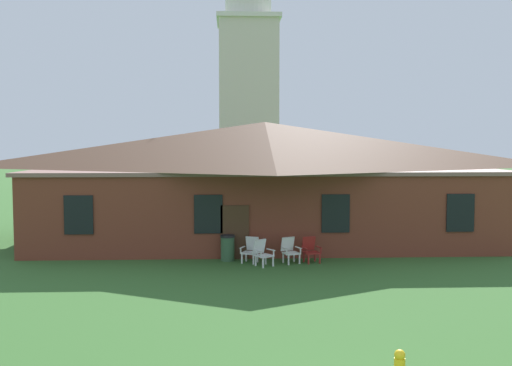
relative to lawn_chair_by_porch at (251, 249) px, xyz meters
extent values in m
cube|color=brown|center=(0.85, 5.66, 1.10)|extent=(19.75, 10.00, 3.20)
cube|color=#835E55|center=(0.85, 5.66, 2.78)|extent=(20.15, 10.20, 0.16)
pyramid|color=#4C3323|center=(0.85, 5.66, 3.92)|extent=(20.54, 10.40, 2.12)
cube|color=black|center=(-6.56, 0.63, 1.26)|extent=(1.10, 0.06, 1.50)
cube|color=black|center=(-1.62, 0.63, 1.26)|extent=(1.10, 0.06, 1.50)
cube|color=black|center=(3.32, 0.63, 1.26)|extent=(1.10, 0.06, 1.50)
cube|color=black|center=(8.26, 0.63, 1.26)|extent=(1.10, 0.06, 1.50)
cube|color=#422819|center=(-0.60, 0.63, 0.55)|extent=(1.10, 0.06, 2.10)
cube|color=beige|center=(0.75, 27.18, 6.72)|extent=(4.80, 4.80, 14.45)
cube|color=silver|center=(0.75, 27.18, 14.13)|extent=(5.18, 5.18, 0.36)
cylinder|color=silver|center=(0.75, 27.18, 15.41)|extent=(3.80, 3.80, 2.20)
cube|color=white|center=(0.08, -0.41, -0.32)|extent=(0.07, 0.07, 0.36)
cube|color=white|center=(-0.34, -0.23, -0.32)|extent=(0.07, 0.07, 0.36)
cube|color=white|center=(0.25, 0.00, -0.32)|extent=(0.07, 0.07, 0.36)
cube|color=white|center=(-0.17, 0.18, -0.32)|extent=(0.07, 0.07, 0.36)
cube|color=white|center=(-0.05, -0.11, -0.11)|extent=(0.70, 0.69, 0.05)
cube|color=white|center=(0.07, 0.17, 0.19)|extent=(0.55, 0.37, 0.54)
cube|color=white|center=(0.21, -0.24, 0.08)|extent=(0.24, 0.45, 0.03)
cube|color=white|center=(0.15, -0.39, -0.03)|extent=(0.05, 0.05, 0.22)
cube|color=white|center=(-0.32, -0.02, 0.08)|extent=(0.24, 0.45, 0.03)
cube|color=white|center=(-0.39, -0.17, -0.03)|extent=(0.05, 0.05, 0.22)
cube|color=white|center=(0.78, -0.76, -0.32)|extent=(0.07, 0.07, 0.36)
cube|color=white|center=(0.40, -1.02, -0.32)|extent=(0.07, 0.07, 0.36)
cube|color=white|center=(0.53, -0.39, -0.32)|extent=(0.07, 0.07, 0.36)
cube|color=white|center=(0.15, -0.65, -0.32)|extent=(0.07, 0.07, 0.36)
cube|color=white|center=(0.47, -0.71, -0.11)|extent=(0.74, 0.73, 0.05)
cube|color=white|center=(0.29, -0.45, 0.19)|extent=(0.53, 0.45, 0.54)
cube|color=white|center=(0.72, -0.56, 0.08)|extent=(0.31, 0.42, 0.03)
cube|color=white|center=(0.81, -0.69, -0.03)|extent=(0.06, 0.06, 0.22)
cube|color=white|center=(0.24, -0.89, 0.08)|extent=(0.31, 0.42, 0.03)
cube|color=white|center=(0.33, -1.02, -0.03)|extent=(0.06, 0.06, 0.22)
cube|color=silver|center=(1.80, -0.39, -0.32)|extent=(0.06, 0.06, 0.36)
cube|color=silver|center=(1.37, -0.55, -0.32)|extent=(0.06, 0.06, 0.36)
cube|color=silver|center=(1.63, 0.02, -0.32)|extent=(0.06, 0.06, 0.36)
cube|color=silver|center=(1.21, -0.14, -0.32)|extent=(0.06, 0.06, 0.36)
cube|color=silver|center=(1.50, -0.27, -0.11)|extent=(0.69, 0.68, 0.05)
cube|color=silver|center=(1.39, 0.02, 0.19)|extent=(0.55, 0.37, 0.54)
cube|color=silver|center=(1.78, -0.18, 0.08)|extent=(0.23, 0.46, 0.03)
cube|color=silver|center=(1.84, -0.33, -0.03)|extent=(0.05, 0.05, 0.22)
cube|color=silver|center=(1.24, -0.39, 0.08)|extent=(0.23, 0.46, 0.03)
cube|color=silver|center=(1.30, -0.54, -0.03)|extent=(0.05, 0.05, 0.22)
cube|color=maroon|center=(2.56, -0.34, -0.32)|extent=(0.06, 0.06, 0.36)
cube|color=maroon|center=(2.12, -0.47, -0.32)|extent=(0.06, 0.06, 0.36)
cube|color=maroon|center=(2.44, 0.08, -0.32)|extent=(0.06, 0.06, 0.36)
cube|color=maroon|center=(2.00, -0.04, -0.32)|extent=(0.06, 0.06, 0.36)
cube|color=maroon|center=(2.28, -0.19, -0.11)|extent=(0.66, 0.65, 0.05)
cube|color=maroon|center=(2.20, 0.11, 0.19)|extent=(0.55, 0.32, 0.54)
cube|color=maroon|center=(2.57, -0.13, 0.08)|extent=(0.19, 0.47, 0.03)
cube|color=maroon|center=(2.61, -0.29, -0.03)|extent=(0.05, 0.05, 0.22)
cube|color=maroon|center=(2.01, -0.29, 0.08)|extent=(0.19, 0.47, 0.03)
cube|color=maroon|center=(2.05, -0.45, -0.03)|extent=(0.05, 0.05, 0.22)
sphere|color=gold|center=(2.28, -11.50, 0.19)|extent=(0.20, 0.20, 0.20)
cylinder|color=#335638|center=(-0.88, 0.36, -0.05)|extent=(0.52, 0.52, 0.90)
cylinder|color=black|center=(-0.88, 0.36, 0.44)|extent=(0.56, 0.56, 0.08)
camera|label=1|loc=(-0.76, -21.52, 4.00)|focal=40.56mm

